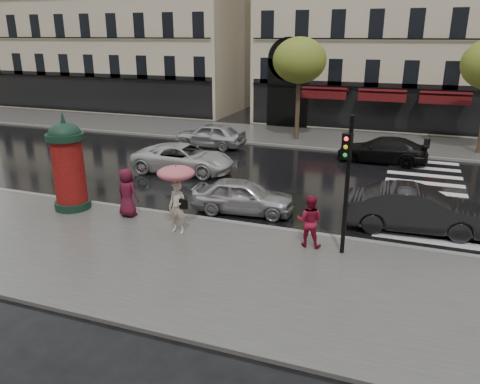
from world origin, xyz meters
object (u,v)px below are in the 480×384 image
at_px(car_white, 183,158).
at_px(car_far_silver, 210,135).
at_px(woman_red, 309,221).
at_px(car_silver, 243,196).
at_px(man_burgundy, 127,193).
at_px(woman_umbrella, 177,188).
at_px(car_darkgrey, 416,209).
at_px(morris_column, 68,163).
at_px(traffic_light, 347,173).
at_px(car_black, 382,150).

relative_size(car_white, car_far_silver, 1.16).
relative_size(woman_red, car_silver, 0.43).
xyz_separation_m(man_burgundy, car_silver, (3.93, 2.16, -0.37)).
bearing_deg(woman_umbrella, car_white, 115.37).
bearing_deg(car_darkgrey, woman_red, 126.41).
relative_size(man_burgundy, morris_column, 0.48).
height_order(car_silver, car_darkgrey, car_darkgrey).
height_order(woman_umbrella, car_white, woman_umbrella).
distance_m(woman_umbrella, woman_red, 4.65).
bearing_deg(morris_column, car_silver, 18.60).
distance_m(woman_red, morris_column, 9.74).
relative_size(woman_umbrella, traffic_light, 0.56).
distance_m(man_burgundy, traffic_light, 8.40).
bearing_deg(car_darkgrey, car_far_silver, 47.44).
bearing_deg(woman_red, car_black, -97.10).
xyz_separation_m(car_darkgrey, car_white, (-11.30, 3.93, -0.09)).
relative_size(car_silver, car_white, 0.78).
xyz_separation_m(car_silver, car_black, (4.61, 9.94, 0.01)).
bearing_deg(traffic_light, car_silver, 148.35).
bearing_deg(car_silver, car_white, 41.92).
distance_m(woman_red, car_black, 12.44).
relative_size(morris_column, car_white, 0.75).
height_order(woman_red, car_black, woman_red).
bearing_deg(car_black, car_white, -56.87).
bearing_deg(car_silver, morris_column, 102.57).
xyz_separation_m(man_burgundy, traffic_light, (8.21, -0.47, 1.74)).
bearing_deg(car_white, woman_red, -133.12).
xyz_separation_m(woman_red, traffic_light, (1.11, -0.22, 1.81)).
height_order(traffic_light, car_darkgrey, traffic_light).
xyz_separation_m(traffic_light, car_black, (0.33, 12.57, -2.10)).
bearing_deg(woman_umbrella, car_silver, 64.31).
relative_size(traffic_light, car_darkgrey, 0.90).
bearing_deg(traffic_light, woman_red, 168.66).
bearing_deg(car_black, man_burgundy, -32.56).
distance_m(woman_red, car_silver, 3.99).
bearing_deg(car_white, man_burgundy, -174.88).
relative_size(woman_umbrella, morris_column, 0.64).
bearing_deg(car_darkgrey, car_white, 66.18).
bearing_deg(man_burgundy, woman_umbrella, 174.52).
bearing_deg(woman_umbrella, traffic_light, 2.70).
relative_size(woman_red, morris_column, 0.45).
relative_size(man_burgundy, car_far_silver, 0.42).
distance_m(car_silver, car_darkgrey, 6.47).
relative_size(morris_column, traffic_light, 0.88).
distance_m(woman_umbrella, car_darkgrey, 8.58).
xyz_separation_m(woman_umbrella, woman_red, (4.56, 0.49, -0.77)).
distance_m(man_burgundy, car_black, 14.82).
xyz_separation_m(morris_column, car_silver, (6.52, 2.19, -1.30)).
height_order(car_white, car_black, car_white).
xyz_separation_m(morris_column, car_black, (11.13, 12.13, -1.29)).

